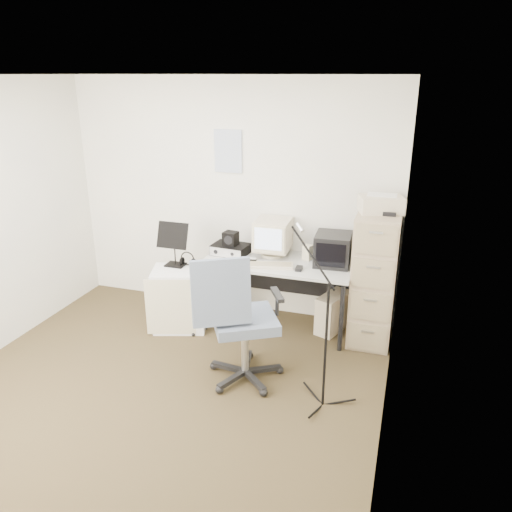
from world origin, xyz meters
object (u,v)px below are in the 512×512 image
(office_chair, at_px, (245,318))
(filing_cabinet, at_px, (374,278))
(side_cart, at_px, (180,299))
(desk, at_px, (278,294))

(office_chair, bearing_deg, filing_cabinet, 17.52)
(side_cart, bearing_deg, desk, 0.84)
(desk, bearing_deg, filing_cabinet, 1.81)
(desk, distance_m, office_chair, 1.03)
(filing_cabinet, relative_size, office_chair, 1.12)
(filing_cabinet, xyz_separation_m, office_chair, (-0.97, -1.04, -0.07))
(filing_cabinet, bearing_deg, side_cart, -169.45)
(filing_cabinet, relative_size, desk, 0.87)
(desk, distance_m, side_cart, 1.02)
(office_chair, xyz_separation_m, side_cart, (-0.95, 0.69, -0.26))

